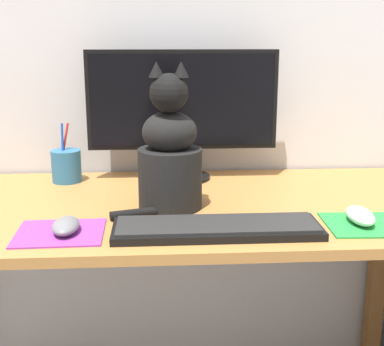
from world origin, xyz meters
TOP-DOWN VIEW (x-y plane):
  - wall_back at (0.00, 0.38)m, footprint 7.00×0.04m
  - desk at (0.00, 0.00)m, footprint 1.48×0.69m
  - monitor at (0.02, 0.25)m, footprint 0.58×0.17m
  - keyboard at (0.08, -0.23)m, footprint 0.47×0.14m
  - mousepad_left at (-0.28, -0.21)m, footprint 0.20×0.18m
  - mousepad_right at (0.44, -0.20)m, footprint 0.20×0.18m
  - computer_mouse_left at (-0.26, -0.21)m, footprint 0.06×0.11m
  - computer_mouse_right at (0.42, -0.20)m, footprint 0.06×0.11m
  - cat at (-0.02, -0.04)m, footprint 0.24×0.20m
  - pen_cup at (-0.33, 0.24)m, footprint 0.09×0.09m

SIDE VIEW (x-z plane):
  - desk at x=0.00m, z-range 0.27..1.00m
  - mousepad_left at x=-0.28m, z-range 0.73..0.73m
  - mousepad_right at x=0.44m, z-range 0.73..0.73m
  - keyboard at x=0.08m, z-range 0.73..0.75m
  - computer_mouse_left at x=-0.26m, z-range 0.73..0.76m
  - computer_mouse_right at x=0.42m, z-range 0.73..0.77m
  - pen_cup at x=-0.33m, z-range 0.69..0.87m
  - cat at x=-0.02m, z-range 0.68..1.05m
  - monitor at x=0.02m, z-range 0.75..1.15m
  - wall_back at x=0.00m, z-range 0.00..2.50m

